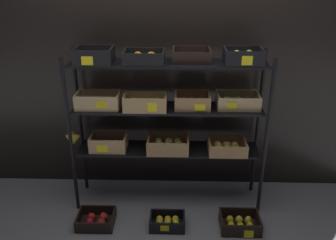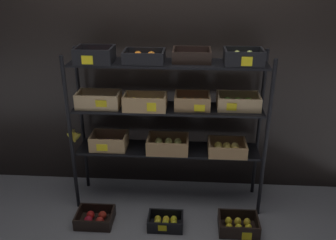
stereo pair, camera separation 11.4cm
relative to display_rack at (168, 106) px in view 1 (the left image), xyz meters
name	(u,v)px [view 1 (the left image)]	position (x,y,z in m)	size (l,w,h in m)	color
ground_plane	(168,198)	(0.00, 0.01, -0.97)	(10.00, 10.00, 0.00)	gray
storefront_wall	(169,55)	(0.00, 0.38, 0.35)	(4.07, 0.12, 2.65)	black
display_rack	(168,106)	(0.00, 0.00, 0.00)	(1.80, 0.37, 1.48)	black
crate_ground_apple_red	(96,220)	(-0.62, -0.38, -0.93)	(0.32, 0.26, 0.11)	black
crate_ground_lemon	(167,222)	(0.01, -0.40, -0.92)	(0.30, 0.21, 0.11)	black
crate_ground_center_lemon	(240,223)	(0.63, -0.40, -0.92)	(0.34, 0.26, 0.12)	black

